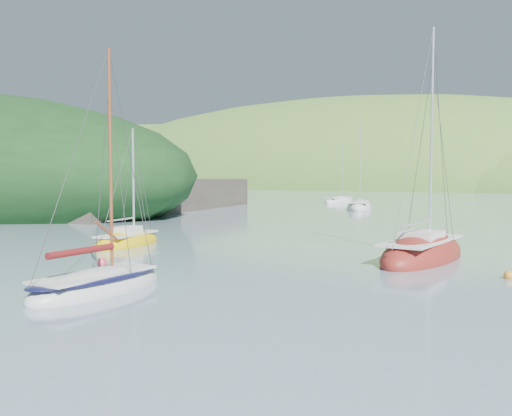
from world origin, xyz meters
The scene contains 8 objects.
ground centered at (0.00, 0.00, 0.00)m, with size 700.00×700.00×0.00m, color slate.
shoreline_hills centered at (-9.66, 172.42, 0.00)m, with size 690.00×135.00×56.00m.
daysailer_white centered at (-0.23, -0.01, 0.22)m, with size 2.46×6.22×9.45m.
sloop_red centered at (7.70, 13.68, 0.23)m, with size 3.36×8.59×12.49m.
sailboat_yellow centered at (-8.84, 10.34, 0.18)m, with size 3.42×6.09×7.62m.
distant_sloop_a centered at (-9.57, 49.39, 0.19)m, with size 5.09×8.32×11.20m.
distant_sloop_c centered at (-17.55, 61.94, 0.16)m, with size 3.32×6.72×9.18m.
mooring_buoys centered at (-0.45, 5.68, 0.12)m, with size 21.70×11.62×0.48m.
Camera 1 is at (15.31, -14.32, 4.27)m, focal length 40.00 mm.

